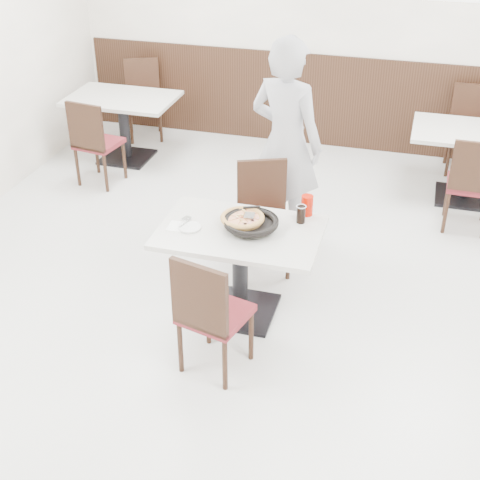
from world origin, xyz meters
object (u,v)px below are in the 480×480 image
(pizza_pan, at_px, (251,225))
(pizza, at_px, (242,220))
(main_table, at_px, (240,272))
(cola_glass, at_px, (301,215))
(bg_chair_left_far, at_px, (144,101))
(diner_person, at_px, (286,144))
(chair_far, at_px, (265,221))
(side_plate, at_px, (190,227))
(bg_table_left, at_px, (125,128))
(bg_chair_right_far, at_px, (468,131))
(bg_chair_left_near, at_px, (99,141))
(chair_near, at_px, (215,311))
(red_cup, at_px, (307,205))
(bg_chair_right_near, at_px, (471,182))
(bg_table_right, at_px, (468,165))

(pizza_pan, bearing_deg, pizza, 159.30)
(main_table, xyz_separation_m, cola_glass, (0.41, 0.24, 0.44))
(bg_chair_left_far, bearing_deg, diner_person, 113.47)
(chair_far, relative_size, side_plate, 5.58)
(side_plate, height_order, bg_table_left, side_plate)
(diner_person, bearing_deg, bg_chair_right_far, -111.62)
(side_plate, distance_m, diner_person, 1.39)
(bg_chair_left_near, height_order, bg_chair_left_far, same)
(side_plate, bearing_deg, chair_far, 61.64)
(pizza_pan, xyz_separation_m, bg_table_left, (-2.17, 2.49, -0.42))
(side_plate, xyz_separation_m, bg_table_left, (-1.72, 2.59, -0.38))
(bg_table_left, xyz_separation_m, bg_chair_left_far, (-0.03, 0.67, 0.10))
(cola_glass, bearing_deg, bg_chair_left_far, 130.71)
(pizza, bearing_deg, pizza_pan, -20.70)
(chair_near, xyz_separation_m, cola_glass, (0.40, 0.89, 0.34))
(red_cup, relative_size, bg_chair_right_near, 0.17)
(chair_far, xyz_separation_m, side_plate, (-0.40, -0.74, 0.28))
(pizza_pan, relative_size, pizza, 1.18)
(main_table, height_order, chair_near, chair_near)
(bg_chair_left_far, bearing_deg, bg_chair_left_near, 66.60)
(pizza, xyz_separation_m, diner_person, (0.07, 1.18, 0.14))
(red_cup, xyz_separation_m, bg_chair_left_far, (-2.55, 2.81, -0.35))
(side_plate, distance_m, bg_chair_left_near, 2.61)
(side_plate, bearing_deg, main_table, 11.90)
(chair_far, height_order, diner_person, diner_person)
(pizza, relative_size, bg_table_left, 0.25)
(pizza, relative_size, bg_chair_left_far, 0.31)
(side_plate, relative_size, bg_chair_left_far, 0.18)
(chair_far, distance_m, pizza, 0.70)
(bg_table_left, distance_m, bg_chair_right_far, 3.86)
(bg_chair_left_far, distance_m, bg_chair_right_near, 4.04)
(chair_near, relative_size, bg_chair_left_near, 1.00)
(cola_glass, bearing_deg, diner_person, 108.79)
(bg_table_left, xyz_separation_m, bg_chair_left_near, (0.00, -0.65, 0.10))
(pizza, bearing_deg, bg_table_right, 55.38)
(side_plate, relative_size, red_cup, 1.06)
(cola_glass, relative_size, bg_table_right, 0.11)
(bg_table_right, relative_size, bg_chair_right_near, 1.26)
(main_table, distance_m, bg_chair_right_near, 2.56)
(diner_person, xyz_separation_m, bg_table_right, (1.64, 1.29, -0.57))
(pizza, bearing_deg, red_cup, 36.90)
(main_table, height_order, pizza_pan, pizza_pan)
(cola_glass, relative_size, bg_chair_right_near, 0.14)
(bg_table_left, bearing_deg, main_table, -50.20)
(chair_far, distance_m, cola_glass, 0.66)
(chair_near, distance_m, bg_table_left, 3.80)
(red_cup, bearing_deg, bg_table_right, 59.22)
(main_table, bearing_deg, bg_table_left, 129.80)
(pizza_pan, relative_size, bg_chair_right_near, 0.37)
(chair_near, xyz_separation_m, bg_chair_left_far, (-2.13, 3.83, 0.00))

